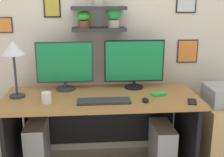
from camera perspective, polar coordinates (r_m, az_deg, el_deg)
The scene contains 13 objects.
back_wall_assembly at distance 2.89m, azimuth -2.62°, elevation 10.88°, with size 4.40×0.24×2.70m.
desk at distance 2.70m, azimuth -2.14°, elevation -7.15°, with size 1.70×0.68×0.75m.
monitor_left at distance 2.73m, azimuth -9.21°, elevation 2.65°, with size 0.52×0.18×0.45m.
monitor_right at distance 2.75m, azimuth 4.37°, elevation 2.99°, with size 0.56×0.18×0.46m.
keyboard at distance 2.42m, azimuth -1.60°, elevation -4.43°, with size 0.44×0.14×0.02m, color #2D2D33.
computer_mouse at distance 2.44m, azimuth 6.53°, elevation -4.18°, with size 0.06×0.09×0.03m, color black.
desk_lamp at distance 2.58m, azimuth -18.72°, elevation 4.89°, with size 0.20×0.20×0.49m.
cell_phone at distance 2.50m, azimuth 15.36°, elevation -4.39°, with size 0.07×0.14×0.01m, color black.
coffee_mug at distance 2.45m, azimuth -12.66°, elevation -3.67°, with size 0.08×0.08×0.09m, color white.
scissors_tray at distance 2.61m, azimuth 9.03°, elevation -3.02°, with size 0.12×0.08×0.02m, color green.
drawer_cabinet at distance 3.06m, azimuth 20.78°, elevation -10.10°, with size 0.44×0.50×0.63m, color tan.
computer_tower_left at distance 2.89m, azimuth -14.34°, elevation -12.76°, with size 0.18×0.40×0.48m, color #99999E.
computer_tower_right at distance 2.88m, azimuth 9.72°, elevation -12.98°, with size 0.18×0.40×0.44m, color #99999E.
Camera 1 is at (-0.11, -2.44, 1.58)m, focal length 46.82 mm.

